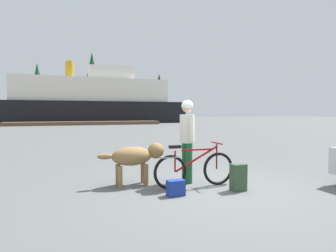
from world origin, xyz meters
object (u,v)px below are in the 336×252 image
bicycle (194,169)px  dog (136,157)px  person_cyclist (187,132)px  backpack (238,177)px  handbag_pannier (176,188)px  ferry_boat (94,102)px

bicycle → dog: 1.24m
person_cyclist → dog: 1.21m
bicycle → person_cyclist: (0.03, 0.44, 0.71)m
bicycle → backpack: 0.87m
backpack → handbag_pannier: backpack is taller
person_cyclist → dog: bearing=173.1°
person_cyclist → ferry_boat: size_ratio=0.07×
dog → backpack: (1.78, -1.07, -0.34)m
person_cyclist → ferry_boat: (0.91, 36.21, 1.93)m
dog → handbag_pannier: size_ratio=4.35×
ferry_boat → bicycle: bearing=-91.5°
bicycle → handbag_pannier: bearing=-143.6°
handbag_pannier → ferry_boat: (1.50, 37.06, 2.87)m
person_cyclist → backpack: bearing=-54.1°
dog → ferry_boat: 36.21m
bicycle → person_cyclist: bearing=86.3°
handbag_pannier → dog: bearing=117.7°
handbag_pannier → ferry_boat: 37.20m
backpack → ferry_boat: size_ratio=0.02×
dog → handbag_pannier: bearing=-62.3°
bicycle → backpack: size_ratio=3.36×
person_cyclist → backpack: person_cyclist is taller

